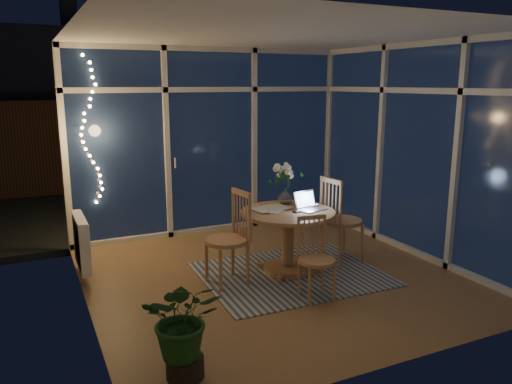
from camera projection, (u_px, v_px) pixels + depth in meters
floor at (274, 276)px, 5.60m from camera, size 4.00×4.00×0.00m
ceiling at (276, 34)px, 5.04m from camera, size 4.00×4.00×0.00m
wall_back at (211, 142)px, 7.09m from camera, size 4.00×0.04×2.60m
wall_front at (404, 200)px, 3.55m from camera, size 4.00×0.04×2.60m
wall_left at (78, 176)px, 4.49m from camera, size 0.04×4.00×2.60m
wall_right at (419, 151)px, 6.15m from camera, size 0.04×4.00×2.60m
window_wall_back at (212, 142)px, 7.05m from camera, size 4.00×0.10×2.60m
window_wall_right at (417, 151)px, 6.13m from camera, size 0.10×4.00×2.60m
radiator at (81, 242)px, 5.50m from camera, size 0.10×0.70×0.58m
fairy_lights at (90, 131)px, 6.24m from camera, size 0.24×0.10×1.85m
garden_patio at (185, 191)px, 10.24m from camera, size 12.00×6.00×0.10m
garden_fence at (153, 143)px, 10.26m from camera, size 11.00×0.08×1.80m
neighbour_roof at (134, 79)px, 12.76m from camera, size 7.00×3.00×2.20m
garden_shrubs at (136, 187)px, 8.17m from camera, size 0.90×0.90×0.90m
rug at (291, 274)px, 5.63m from camera, size 2.02×1.64×0.01m
dining_table at (288, 242)px, 5.65m from camera, size 1.08×1.08×0.72m
chair_left at (227, 238)px, 5.26m from camera, size 0.53×0.53×1.03m
chair_right at (343, 219)px, 5.95m from camera, size 0.53×0.53×1.06m
chair_front at (317, 258)px, 4.93m from camera, size 0.44×0.44×0.84m
laptop at (312, 200)px, 5.58m from camera, size 0.36×0.33×0.22m
flower_vase at (286, 195)px, 5.87m from camera, size 0.21×0.21×0.21m
bowl at (311, 205)px, 5.75m from camera, size 0.16×0.16×0.04m
newspapers at (273, 209)px, 5.62m from camera, size 0.46×0.40×0.02m
phone at (298, 211)px, 5.52m from camera, size 0.13×0.08×0.01m
potted_plant at (184, 330)px, 3.59m from camera, size 0.67×0.62×0.76m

